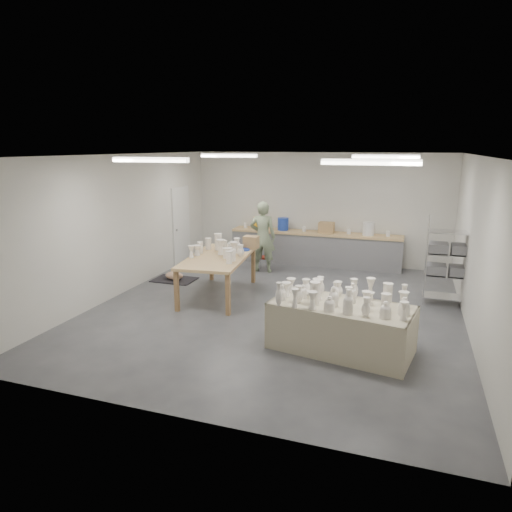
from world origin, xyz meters
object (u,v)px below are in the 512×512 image
(drying_table, at_px, (341,324))
(potter, at_px, (263,237))
(work_table, at_px, (222,254))
(red_stool, at_px, (266,258))

(drying_table, xyz_separation_m, potter, (-2.61, 4.06, 0.47))
(drying_table, bearing_deg, work_table, 154.58)
(work_table, xyz_separation_m, potter, (0.26, 2.03, 0.02))
(red_stool, bearing_deg, work_table, -96.34)
(potter, height_order, red_stool, potter)
(drying_table, relative_size, red_stool, 5.29)
(potter, relative_size, red_stool, 4.14)
(potter, bearing_deg, work_table, 76.48)
(work_table, bearing_deg, drying_table, -41.84)
(drying_table, distance_m, red_stool, 5.05)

